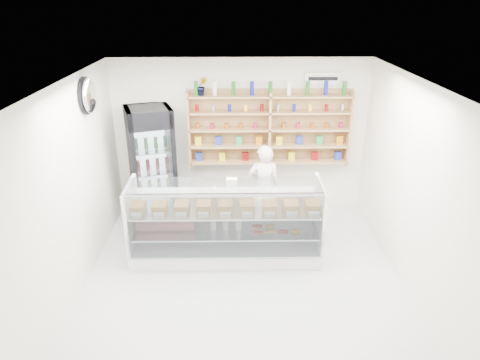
{
  "coord_description": "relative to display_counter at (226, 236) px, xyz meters",
  "views": [
    {
      "loc": [
        -0.13,
        -4.85,
        3.78
      ],
      "look_at": [
        -0.04,
        0.9,
        1.26
      ],
      "focal_mm": 32.0,
      "sensor_mm": 36.0,
      "label": 1
    }
  ],
  "objects": [
    {
      "name": "potted_plant",
      "position": [
        -0.4,
        1.51,
        2.01
      ],
      "size": [
        0.2,
        0.18,
        0.31
      ],
      "primitive_type": "imported",
      "rotation": [
        0.0,
        0.0,
        0.27
      ],
      "color": "#1E6626",
      "rests_on": "wall_shelving"
    },
    {
      "name": "room",
      "position": [
        0.25,
        -0.83,
        1.05
      ],
      "size": [
        5.0,
        5.0,
        5.0
      ],
      "color": "#B1B0B6",
      "rests_on": "ground"
    },
    {
      "name": "drinks_cooler",
      "position": [
        -1.3,
        1.28,
        0.68
      ],
      "size": [
        0.93,
        0.92,
        2.05
      ],
      "rotation": [
        0.0,
        0.0,
        0.32
      ],
      "color": "black",
      "rests_on": "floor"
    },
    {
      "name": "wall_shelving",
      "position": [
        0.75,
        1.51,
        1.25
      ],
      "size": [
        2.84,
        0.28,
        1.33
      ],
      "color": "#AD7852",
      "rests_on": "back_wall"
    },
    {
      "name": "security_mirror",
      "position": [
        -1.92,
        0.37,
        2.1
      ],
      "size": [
        0.15,
        0.5,
        0.5
      ],
      "primitive_type": "ellipsoid",
      "color": "silver",
      "rests_on": "left_wall"
    },
    {
      "name": "wall_sign",
      "position": [
        1.65,
        1.64,
        2.1
      ],
      "size": [
        0.62,
        0.03,
        0.2
      ],
      "primitive_type": "cube",
      "color": "white",
      "rests_on": "back_wall"
    },
    {
      "name": "display_counter",
      "position": [
        0.0,
        0.0,
        0.0
      ],
      "size": [
        2.86,
        0.86,
        1.25
      ],
      "color": "white",
      "rests_on": "floor"
    },
    {
      "name": "shop_worker",
      "position": [
        0.63,
        0.95,
        0.4
      ],
      "size": [
        0.55,
        0.36,
        1.49
      ],
      "primitive_type": "imported",
      "rotation": [
        0.0,
        0.0,
        3.15
      ],
      "color": "silver",
      "rests_on": "floor"
    }
  ]
}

